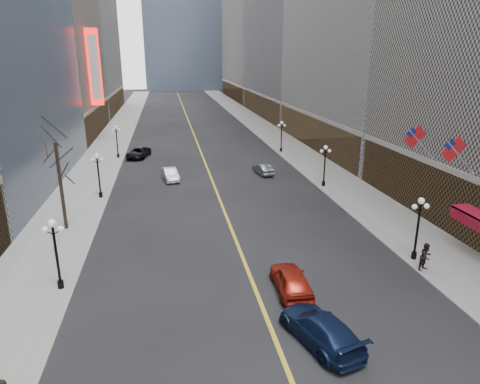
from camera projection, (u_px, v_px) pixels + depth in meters
name	position (u px, v px, depth m)	size (l,w,h in m)	color
sidewalk_east	(288.00, 146.00, 68.04)	(6.00, 230.00, 0.15)	gray
sidewalk_west	(106.00, 153.00, 63.51)	(6.00, 230.00, 0.15)	gray
lane_line	(195.00, 138.00, 75.19)	(0.25, 200.00, 0.02)	gold
bldg_east_c	(315.00, 8.00, 97.09)	(26.60, 40.60, 48.80)	gray
streetlamp_east_1	(418.00, 222.00, 29.27)	(1.26, 0.44, 4.52)	black
streetlamp_east_2	(325.00, 161.00, 46.17)	(1.26, 0.44, 4.52)	black
streetlamp_east_3	(281.00, 133.00, 63.07)	(1.26, 0.44, 4.52)	black
streetlamp_west_1	(55.00, 247.00, 25.45)	(1.26, 0.44, 4.52)	black
streetlamp_west_2	(98.00, 171.00, 42.35)	(1.26, 0.44, 4.52)	black
streetlamp_west_3	(117.00, 138.00, 59.26)	(1.26, 0.44, 4.52)	black
flag_4	(456.00, 151.00, 30.39)	(2.87, 0.12, 2.87)	#B2B2B7
flag_5	(417.00, 139.00, 35.08)	(2.87, 0.12, 2.87)	#B2B2B7
awning_c	(475.00, 216.00, 29.91)	(1.40, 4.00, 0.93)	maroon
theatre_marquee	(94.00, 67.00, 68.98)	(2.00, 0.55, 12.00)	red
tree_west_far	(57.00, 156.00, 33.55)	(3.60, 3.60, 7.92)	#2D231C
car_nb_mid	(170.00, 174.00, 49.49)	(1.48, 4.23, 1.40)	#BBBABD
car_nb_far	(138.00, 153.00, 60.35)	(2.39, 5.18, 1.44)	black
car_sb_near	(321.00, 329.00, 21.33)	(2.17, 5.34, 1.55)	#111F43
car_sb_mid	(291.00, 280.00, 25.93)	(1.90, 4.72, 1.61)	maroon
car_sb_far	(263.00, 169.00, 51.92)	(1.38, 3.96, 1.31)	#53585C
ped_east_walk	(426.00, 257.00, 28.26)	(0.93, 0.51, 1.90)	black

